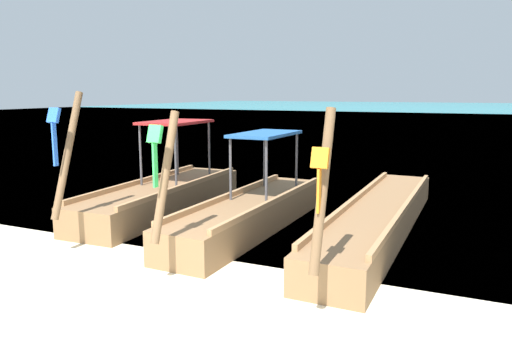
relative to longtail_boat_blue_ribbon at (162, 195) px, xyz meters
The scene contains 5 objects.
ground 5.19m from the longtail_boat_blue_ribbon, 62.63° to the right, with size 120.00×120.00×0.00m, color beige.
sea_water 57.81m from the longtail_boat_blue_ribbon, 87.64° to the left, with size 120.00×120.00×0.00m, color teal.
longtail_boat_blue_ribbon is the anchor object (origin of this frame).
longtail_boat_green_ribbon 2.45m from the longtail_boat_blue_ribbon, 11.89° to the right, with size 1.25×5.60×2.37m.
longtail_boat_orange_ribbon 4.70m from the longtail_boat_blue_ribbon, ahead, with size 1.22×7.39×2.45m.
Camera 1 is at (3.76, -4.11, 2.63)m, focal length 33.87 mm.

